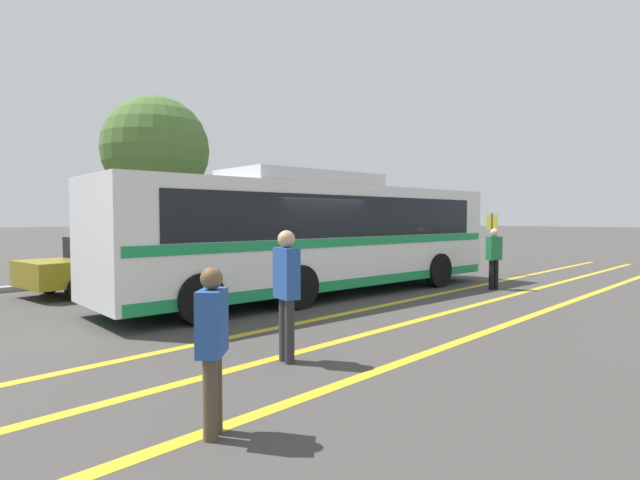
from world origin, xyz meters
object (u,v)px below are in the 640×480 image
object	(u,v)px
pedestrian_2	(494,255)
bus_stop_sign	(492,236)
transit_bus	(320,233)
parked_car_2	(272,254)
pedestrian_0	(212,341)
parked_car_3	(380,246)
parked_car_1	(116,264)
tree_0	(156,150)
pedestrian_1	(286,286)

from	to	relation	value
pedestrian_2	bus_stop_sign	world-z (taller)	bus_stop_sign
transit_bus	pedestrian_2	bearing A→B (deg)	59.52
parked_car_2	pedestrian_2	xyz separation A→B (m)	(1.86, -7.55, 0.27)
pedestrian_0	pedestrian_2	world-z (taller)	pedestrian_2
bus_stop_sign	transit_bus	bearing A→B (deg)	-94.73
transit_bus	parked_car_3	bearing A→B (deg)	122.42
parked_car_1	parked_car_2	distance (m)	5.74
parked_car_2	pedestrian_2	world-z (taller)	pedestrian_2
parked_car_3	tree_0	size ratio (longest dim) A/B	0.73
parked_car_1	parked_car_3	size ratio (longest dim) A/B	1.01
parked_car_2	pedestrian_1	distance (m)	11.17
parked_car_1	parked_car_3	distance (m)	12.41
pedestrian_2	pedestrian_1	bearing A→B (deg)	-152.14
parked_car_1	pedestrian_0	distance (m)	10.52
parked_car_1	tree_0	bearing A→B (deg)	136.41
parked_car_3	pedestrian_2	xyz separation A→B (m)	(-4.81, -7.73, 0.27)
transit_bus	pedestrian_1	bearing A→B (deg)	-45.99
transit_bus	pedestrian_2	distance (m)	5.12
pedestrian_1	tree_0	size ratio (longest dim) A/B	0.28
parked_car_2	bus_stop_sign	xyz separation A→B (m)	(5.30, -5.86, 0.67)
pedestrian_1	bus_stop_sign	bearing A→B (deg)	-63.88
parked_car_2	pedestrian_0	world-z (taller)	pedestrian_0
pedestrian_0	bus_stop_sign	size ratio (longest dim) A/B	0.72
parked_car_2	parked_car_3	bearing A→B (deg)	-92.32
transit_bus	pedestrian_0	xyz separation A→B (m)	(-6.84, -5.27, -0.75)
transit_bus	parked_car_2	world-z (taller)	transit_bus
parked_car_3	bus_stop_sign	bearing A→B (deg)	163.81
parked_car_3	pedestrian_2	distance (m)	9.11
parked_car_2	transit_bus	bearing A→B (deg)	149.76
parked_car_1	pedestrian_0	bearing A→B (deg)	-23.45
parked_car_2	parked_car_3	size ratio (longest dim) A/B	0.86
parked_car_2	pedestrian_1	xyz separation A→B (m)	(-7.07, -8.65, 0.36)
transit_bus	parked_car_3	xyz separation A→B (m)	(8.99, 4.85, -0.92)
pedestrian_2	tree_0	xyz separation A→B (m)	(-4.12, 11.83, 3.69)
pedestrian_2	bus_stop_sign	size ratio (longest dim) A/B	0.79
parked_car_1	pedestrian_1	bearing A→B (deg)	-13.17
pedestrian_0	bus_stop_sign	bearing A→B (deg)	153.45
transit_bus	bus_stop_sign	distance (m)	7.72
pedestrian_0	pedestrian_2	xyz separation A→B (m)	(11.02, 2.39, 0.10)
tree_0	parked_car_1	bearing A→B (deg)	-129.13
pedestrian_1	tree_0	xyz separation A→B (m)	(4.80, 12.92, 3.60)
pedestrian_1	bus_stop_sign	size ratio (longest dim) A/B	0.85
transit_bus	tree_0	size ratio (longest dim) A/B	1.79
pedestrian_0	pedestrian_1	size ratio (longest dim) A/B	0.85
parked_car_3	tree_0	distance (m)	10.60
pedestrian_1	bus_stop_sign	xyz separation A→B (m)	(12.37, 2.79, 0.32)
pedestrian_0	parked_car_1	bearing A→B (deg)	-151.31
transit_bus	pedestrian_0	world-z (taller)	transit_bus
parked_car_3	transit_bus	bearing A→B (deg)	114.92
parked_car_3	pedestrian_1	bearing A→B (deg)	119.28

